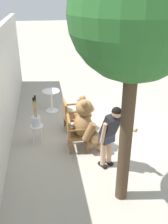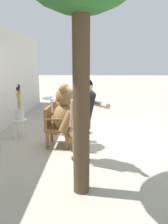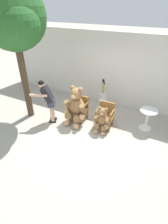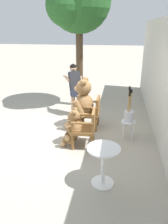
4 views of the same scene
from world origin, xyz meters
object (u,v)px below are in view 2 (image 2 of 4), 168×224
brush_bucket (19,112)px  round_side_table (52,106)px  teddy_bear_small (73,116)px  wooden_chair_right (62,115)px  person_visitor (83,114)px  wooden_chair_left (56,125)px  teddy_bear_large (67,116)px  white_stool (20,124)px

brush_bucket → round_side_table: brush_bucket is taller
teddy_bear_small → round_side_table: 1.50m
wooden_chair_right → person_visitor: bearing=-161.4°
wooden_chair_left → wooden_chair_right: size_ratio=1.00×
person_visitor → round_side_table: (3.14, 1.12, -0.47)m
teddy_bear_large → teddy_bear_small: 1.02m
brush_bucket → teddy_bear_small: bearing=-68.3°
wooden_chair_right → brush_bucket: size_ratio=1.01×
teddy_bear_large → white_stool: 1.35m
person_visitor → white_stool: size_ratio=3.37×
wooden_chair_left → white_stool: size_ratio=1.87×
wooden_chair_left → round_side_table: 2.32m
person_visitor → white_stool: 2.16m
teddy_bear_large → brush_bucket: teddy_bear_large is taller
wooden_chair_left → brush_bucket: brush_bucket is taller
person_visitor → wooden_chair_right: bearing=18.6°
wooden_chair_right → white_stool: (-0.49, 0.96, -0.11)m
brush_bucket → round_side_table: 1.85m
white_stool → round_side_table: round_side_table is taller
wooden_chair_right → teddy_bear_small: (0.01, -0.29, -0.03)m
wooden_chair_left → teddy_bear_large: teddy_bear_large is taller
brush_bucket → white_stool: bearing=90.1°
wooden_chair_left → teddy_bear_large: (-0.00, -0.25, 0.20)m
wooden_chair_left → person_visitor: (-0.87, -0.62, 0.46)m
wooden_chair_left → teddy_bear_large: size_ratio=0.63×
wooden_chair_right → person_visitor: person_visitor is taller
wooden_chair_left → round_side_table: wooden_chair_left is taller
person_visitor → brush_bucket: 2.10m
wooden_chair_left → person_visitor: 1.16m
wooden_chair_left → person_visitor: size_ratio=0.56×
wooden_chair_right → teddy_bear_small: bearing=-88.7°
white_stool → round_side_table: size_ratio=0.64×
teddy_bear_small → white_stool: size_ratio=1.91×
white_stool → brush_bucket: brush_bucket is taller
teddy_bear_large → person_visitor: size_ratio=0.88×
wooden_chair_left → brush_bucket: 1.09m
teddy_bear_small → person_visitor: (-1.86, -0.33, 0.49)m
teddy_bear_large → teddy_bear_small: (0.99, -0.03, -0.23)m
wooden_chair_left → white_stool: bearing=62.9°
person_visitor → teddy_bear_large: bearing=23.0°
wooden_chair_left → brush_bucket: size_ratio=1.01×
wooden_chair_left → white_stool: 1.08m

